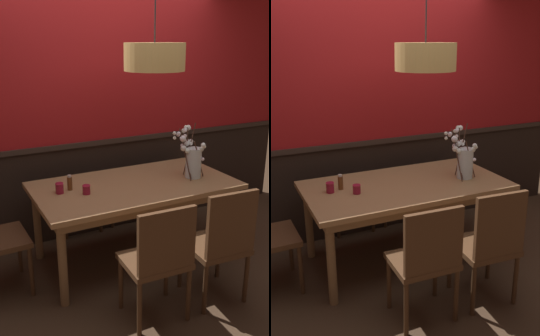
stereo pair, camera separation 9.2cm
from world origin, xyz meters
TOP-DOWN VIEW (x-y plane):
  - ground_plane at (0.00, 0.00)m, footprint 24.00×24.00m
  - back_wall at (0.00, 0.75)m, footprint 4.63×0.14m
  - dining_table at (0.00, 0.00)m, footprint 1.82×0.98m
  - chair_near_side_left at (-0.25, -0.88)m, footprint 0.47×0.41m
  - chair_far_side_left at (-0.27, 0.88)m, footprint 0.46×0.41m
  - chair_near_side_right at (0.29, -0.89)m, footprint 0.47×0.47m
  - chair_far_side_right at (0.26, 0.91)m, footprint 0.44×0.40m
  - vase_with_blossoms at (0.56, -0.09)m, footprint 0.31×0.27m
  - candle_holder_nearer_center at (-0.48, -0.05)m, footprint 0.07×0.07m
  - candle_holder_nearer_edge at (-0.68, 0.07)m, footprint 0.07×0.07m
  - condiment_bottle at (-0.57, 0.11)m, footprint 0.04×0.04m
  - pendant_lamp at (0.15, -0.08)m, footprint 0.51×0.51m

SIDE VIEW (x-z plane):
  - ground_plane at x=0.00m, z-range 0.00..0.00m
  - chair_far_side_right at x=0.26m, z-range 0.06..0.96m
  - chair_near_side_left at x=-0.25m, z-range 0.06..0.99m
  - chair_near_side_right at x=0.29m, z-range 0.05..1.01m
  - chair_far_side_left at x=-0.27m, z-range 0.05..1.02m
  - dining_table at x=0.00m, z-range 0.30..1.05m
  - candle_holder_nearer_center at x=-0.48m, z-range 0.76..0.83m
  - candle_holder_nearer_edge at x=-0.68m, z-range 0.76..0.85m
  - condiment_bottle at x=-0.57m, z-range 0.75..0.89m
  - vase_with_blossoms at x=0.56m, z-range 0.68..1.19m
  - back_wall at x=0.00m, z-range -0.01..2.68m
  - pendant_lamp at x=0.15m, z-range 1.39..2.33m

